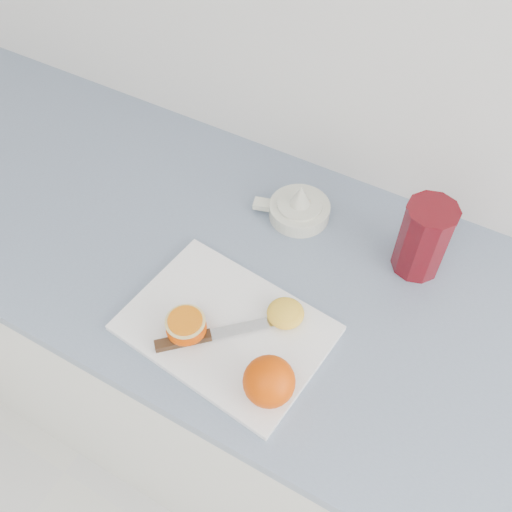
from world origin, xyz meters
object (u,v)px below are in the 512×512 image
object	(u,v)px
citrus_juicer	(299,208)
red_tumbler	(423,241)
counter	(291,391)
half_orange	(186,327)
cutting_board	(226,328)

from	to	relation	value
citrus_juicer	red_tumbler	bearing A→B (deg)	-0.90
counter	citrus_juicer	xyz separation A→B (m)	(-0.08, 0.15, 0.47)
counter	half_orange	bearing A→B (deg)	-122.13
counter	half_orange	size ratio (longest dim) A/B	34.63
red_tumbler	half_orange	bearing A→B (deg)	-129.89
cutting_board	red_tumbler	distance (m)	0.38
cutting_board	red_tumbler	xyz separation A→B (m)	(0.23, 0.29, 0.06)
cutting_board	half_orange	xyz separation A→B (m)	(-0.05, -0.04, 0.03)
citrus_juicer	red_tumbler	xyz separation A→B (m)	(0.24, -0.00, 0.05)
counter	red_tumbler	size ratio (longest dim) A/B	15.78
counter	cutting_board	distance (m)	0.48
counter	citrus_juicer	size ratio (longest dim) A/B	15.56
cutting_board	citrus_juicer	distance (m)	0.30
cutting_board	citrus_juicer	size ratio (longest dim) A/B	2.19
citrus_juicer	red_tumbler	size ratio (longest dim) A/B	1.01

